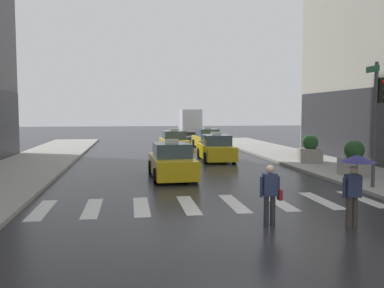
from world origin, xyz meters
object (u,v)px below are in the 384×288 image
at_px(box_truck, 189,122).
at_px(planter_mid_block, 310,150).
at_px(taxi_lead, 172,162).
at_px(taxi_fourth, 207,139).
at_px(traffic_light_pole, 378,107).
at_px(pedestrian_with_handbag, 270,192).
at_px(planter_near_corner, 354,160).
at_px(taxi_third, 174,142).
at_px(pedestrian_with_umbrella, 356,171).
at_px(taxi_second, 216,149).

height_order(box_truck, planter_mid_block, box_truck).
bearing_deg(taxi_lead, taxi_fourth, 73.47).
relative_size(traffic_light_pole, taxi_lead, 1.05).
height_order(taxi_lead, pedestrian_with_handbag, taxi_lead).
relative_size(pedestrian_with_handbag, planter_mid_block, 1.03).
bearing_deg(traffic_light_pole, planter_near_corner, 74.92).
bearing_deg(taxi_third, taxi_fourth, 44.38).
bearing_deg(pedestrian_with_handbag, taxi_third, 91.00).
bearing_deg(planter_near_corner, taxi_fourth, 102.11).
xyz_separation_m(traffic_light_pole, taxi_fourth, (-2.88, 19.93, -2.53)).
height_order(pedestrian_with_handbag, planter_mid_block, planter_mid_block).
relative_size(taxi_third, pedestrian_with_umbrella, 2.36).
relative_size(taxi_lead, pedestrian_with_handbag, 2.78).
bearing_deg(planter_mid_block, planter_near_corner, -91.28).
relative_size(taxi_second, planter_near_corner, 2.85).
relative_size(taxi_third, taxi_fourth, 0.99).
height_order(pedestrian_with_umbrella, planter_mid_block, pedestrian_with_umbrella).
bearing_deg(planter_near_corner, planter_mid_block, 88.72).
bearing_deg(taxi_lead, planter_near_corner, -10.18).
relative_size(taxi_third, planter_near_corner, 2.86).
relative_size(taxi_fourth, planter_mid_block, 2.89).
bearing_deg(taxi_fourth, planter_mid_block, -72.76).
xyz_separation_m(box_truck, pedestrian_with_handbag, (-3.27, -37.75, -0.92)).
bearing_deg(taxi_second, taxi_lead, -118.28).
bearing_deg(taxi_second, traffic_light_pole, -69.45).
bearing_deg(pedestrian_with_handbag, taxi_lead, 101.81).
xyz_separation_m(traffic_light_pole, taxi_third, (-6.08, 16.79, -2.53)).
bearing_deg(box_truck, taxi_lead, -99.81).
distance_m(box_truck, planter_near_corner, 30.90).
xyz_separation_m(taxi_fourth, planter_near_corner, (3.66, -17.04, 0.15)).
distance_m(taxi_lead, taxi_fourth, 16.22).
bearing_deg(planter_mid_block, taxi_lead, -157.81).
xyz_separation_m(taxi_lead, box_truck, (5.06, 29.23, 1.13)).
distance_m(taxi_third, pedestrian_with_handbag, 20.95).
xyz_separation_m(traffic_light_pole, pedestrian_with_handbag, (-5.71, -4.15, -2.32)).
relative_size(pedestrian_with_umbrella, planter_near_corner, 1.21).
xyz_separation_m(traffic_light_pole, planter_near_corner, (0.78, 2.89, -2.38)).
height_order(traffic_light_pole, planter_near_corner, traffic_light_pole).
distance_m(taxi_third, planter_near_corner, 15.51).
bearing_deg(taxi_second, taxi_third, 108.72).
bearing_deg(traffic_light_pole, pedestrian_with_handbag, -143.98).
bearing_deg(planter_mid_block, taxi_third, 127.73).
distance_m(pedestrian_with_umbrella, pedestrian_with_handbag, 2.28).
distance_m(box_truck, pedestrian_with_umbrella, 38.24).
bearing_deg(planter_near_corner, taxi_third, 116.25).
height_order(taxi_third, pedestrian_with_umbrella, pedestrian_with_umbrella).
bearing_deg(taxi_second, pedestrian_with_handbag, -96.37).
distance_m(taxi_fourth, planter_near_corner, 17.43).
height_order(taxi_lead, taxi_fourth, same).
height_order(box_truck, planter_near_corner, box_truck).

